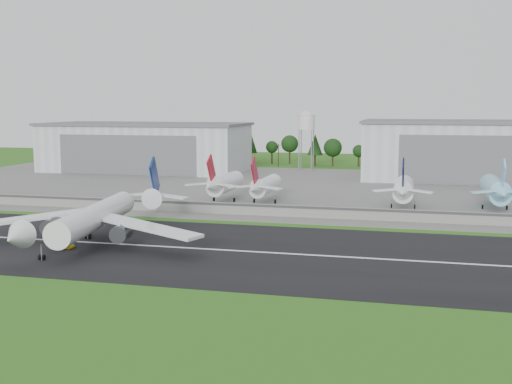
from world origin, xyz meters
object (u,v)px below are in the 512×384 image
(parked_jet_red_a, at_px, (223,184))
(parked_jet_skyblue, at_px, (496,190))
(ground_vehicle, at_px, (64,246))
(main_airliner, at_px, (94,223))
(parked_jet_red_b, at_px, (264,186))
(parked_jet_navy, at_px, (403,189))

(parked_jet_red_a, xyz_separation_m, parked_jet_skyblue, (84.68, 5.02, 0.10))
(ground_vehicle, distance_m, parked_jet_red_a, 75.45)
(parked_jet_red_a, bearing_deg, parked_jet_skyblue, 3.39)
(main_airliner, bearing_deg, ground_vehicle, 52.36)
(ground_vehicle, height_order, parked_jet_skyblue, parked_jet_skyblue)
(parked_jet_red_b, height_order, parked_jet_navy, parked_jet_navy)
(parked_jet_red_b, xyz_separation_m, parked_jet_skyblue, (70.91, 5.08, 0.44))
(parked_jet_navy, height_order, parked_jet_skyblue, parked_jet_skyblue)
(ground_vehicle, relative_size, parked_jet_red_b, 0.16)
(parked_jet_navy, xyz_separation_m, parked_jet_skyblue, (27.13, 5.02, 0.10))
(main_airliner, xyz_separation_m, parked_jet_red_a, (10.31, 67.01, 1.39))
(parked_jet_skyblue, bearing_deg, parked_jet_red_a, -176.61)
(ground_vehicle, relative_size, parked_jet_red_a, 0.16)
(parked_jet_red_a, relative_size, parked_jet_skyblue, 0.84)
(parked_jet_red_b, bearing_deg, parked_jet_red_a, 179.77)
(parked_jet_red_b, bearing_deg, parked_jet_skyblue, 4.09)
(ground_vehicle, xyz_separation_m, parked_jet_skyblue, (98.80, 78.93, 5.61))
(ground_vehicle, height_order, parked_jet_red_a, parked_jet_red_a)
(ground_vehicle, bearing_deg, parked_jet_red_a, -24.58)
(ground_vehicle, bearing_deg, parked_jet_skyblue, -65.14)
(ground_vehicle, xyz_separation_m, parked_jet_navy, (71.67, 73.91, 5.51))
(parked_jet_red_a, xyz_separation_m, parked_jet_red_b, (13.77, -0.05, -0.33))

